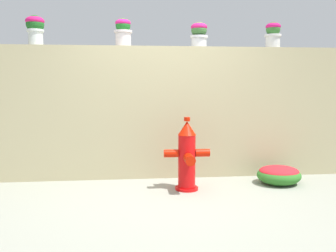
% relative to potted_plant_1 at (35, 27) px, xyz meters
% --- Properties ---
extents(ground_plane, '(24.00, 24.00, 0.00)m').
position_rel_potted_plant_1_xyz_m(ground_plane, '(1.71, -1.20, -2.10)').
color(ground_plane, gray).
extents(stone_wall, '(6.29, 0.33, 1.86)m').
position_rel_potted_plant_1_xyz_m(stone_wall, '(1.71, 0.03, -1.17)').
color(stone_wall, tan).
rests_on(stone_wall, ground).
extents(potted_plant_1, '(0.25, 0.25, 0.40)m').
position_rel_potted_plant_1_xyz_m(potted_plant_1, '(0.00, 0.00, 0.00)').
color(potted_plant_1, silver).
rests_on(potted_plant_1, stone_wall).
extents(potted_plant_2, '(0.25, 0.25, 0.39)m').
position_rel_potted_plant_1_xyz_m(potted_plant_2, '(1.18, 0.02, -0.03)').
color(potted_plant_2, silver).
rests_on(potted_plant_2, stone_wall).
extents(potted_plant_3, '(0.25, 0.25, 0.35)m').
position_rel_potted_plant_1_xyz_m(potted_plant_3, '(2.25, 0.03, -0.04)').
color(potted_plant_3, silver).
rests_on(potted_plant_3, stone_wall).
extents(potted_plant_4, '(0.24, 0.24, 0.37)m').
position_rel_potted_plant_1_xyz_m(potted_plant_4, '(3.33, 0.00, -0.03)').
color(potted_plant_4, silver).
rests_on(potted_plant_4, stone_wall).
extents(fire_hydrant, '(0.58, 0.46, 0.93)m').
position_rel_potted_plant_1_xyz_m(fire_hydrant, '(1.97, -0.71, -1.67)').
color(fire_hydrant, red).
rests_on(fire_hydrant, ground).
extents(flower_bush_left, '(0.59, 0.53, 0.25)m').
position_rel_potted_plant_1_xyz_m(flower_bush_left, '(3.25, -0.56, -1.97)').
color(flower_bush_left, '#2F7326').
rests_on(flower_bush_left, ground).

